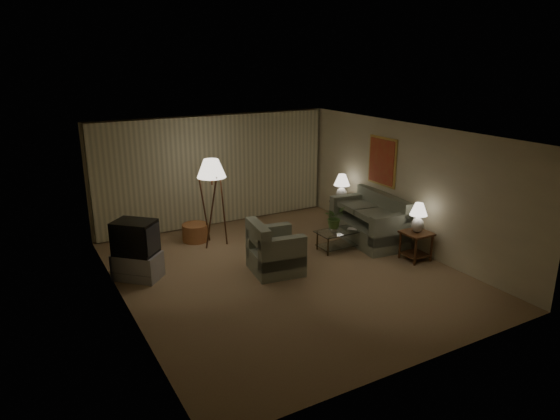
{
  "coord_description": "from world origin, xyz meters",
  "views": [
    {
      "loc": [
        -4.44,
        -7.7,
        4.03
      ],
      "look_at": [
        0.22,
        0.6,
        1.08
      ],
      "focal_mm": 32.0,
      "sensor_mm": 36.0,
      "label": 1
    }
  ],
  "objects_px": {
    "side_table_far": "(341,209)",
    "floor_lamp": "(213,201)",
    "tv_cabinet": "(138,266)",
    "side_table_near": "(416,241)",
    "coffee_table": "(339,237)",
    "sofa": "(368,223)",
    "crt_tv": "(135,237)",
    "armchair": "(276,252)",
    "ottoman": "(195,232)",
    "vase": "(334,229)",
    "table_lamp_near": "(418,215)",
    "table_lamp_far": "(342,185)"
  },
  "relations": [
    {
      "from": "armchair",
      "to": "ottoman",
      "type": "relative_size",
      "value": 2.05
    },
    {
      "from": "vase",
      "to": "table_lamp_near",
      "type": "bearing_deg",
      "value": -46.97
    },
    {
      "from": "coffee_table",
      "to": "armchair",
      "type": "bearing_deg",
      "value": -168.94
    },
    {
      "from": "coffee_table",
      "to": "tv_cabinet",
      "type": "xyz_separation_m",
      "value": [
        -4.18,
        0.65,
        -0.03
      ]
    },
    {
      "from": "coffee_table",
      "to": "crt_tv",
      "type": "bearing_deg",
      "value": 171.22
    },
    {
      "from": "coffee_table",
      "to": "floor_lamp",
      "type": "height_order",
      "value": "floor_lamp"
    },
    {
      "from": "table_lamp_near",
      "to": "vase",
      "type": "bearing_deg",
      "value": 133.03
    },
    {
      "from": "armchair",
      "to": "side_table_near",
      "type": "relative_size",
      "value": 2.01
    },
    {
      "from": "vase",
      "to": "side_table_near",
      "type": "bearing_deg",
      "value": -46.97
    },
    {
      "from": "sofa",
      "to": "coffee_table",
      "type": "relative_size",
      "value": 2.11
    },
    {
      "from": "vase",
      "to": "side_table_far",
      "type": "bearing_deg",
      "value": 49.16
    },
    {
      "from": "side_table_far",
      "to": "crt_tv",
      "type": "relative_size",
      "value": 0.67
    },
    {
      "from": "armchair",
      "to": "vase",
      "type": "distance_m",
      "value": 1.65
    },
    {
      "from": "armchair",
      "to": "table_lamp_far",
      "type": "height_order",
      "value": "table_lamp_far"
    },
    {
      "from": "armchair",
      "to": "ottoman",
      "type": "xyz_separation_m",
      "value": [
        -0.78,
        2.36,
        -0.21
      ]
    },
    {
      "from": "tv_cabinet",
      "to": "floor_lamp",
      "type": "distance_m",
      "value": 2.27
    },
    {
      "from": "side_table_near",
      "to": "table_lamp_far",
      "type": "relative_size",
      "value": 0.89
    },
    {
      "from": "sofa",
      "to": "coffee_table",
      "type": "xyz_separation_m",
      "value": [
        -0.87,
        -0.1,
        -0.15
      ]
    },
    {
      "from": "coffee_table",
      "to": "floor_lamp",
      "type": "xyz_separation_m",
      "value": [
        -2.26,
        1.59,
        0.73
      ]
    },
    {
      "from": "table_lamp_near",
      "to": "tv_cabinet",
      "type": "height_order",
      "value": "table_lamp_near"
    },
    {
      "from": "side_table_far",
      "to": "floor_lamp",
      "type": "distance_m",
      "value": 3.34
    },
    {
      "from": "tv_cabinet",
      "to": "vase",
      "type": "xyz_separation_m",
      "value": [
        4.03,
        -0.65,
        0.24
      ]
    },
    {
      "from": "ottoman",
      "to": "floor_lamp",
      "type": "bearing_deg",
      "value": -56.68
    },
    {
      "from": "floor_lamp",
      "to": "sofa",
      "type": "bearing_deg",
      "value": -25.48
    },
    {
      "from": "side_table_near",
      "to": "tv_cabinet",
      "type": "relative_size",
      "value": 0.62
    },
    {
      "from": "sofa",
      "to": "side_table_far",
      "type": "height_order",
      "value": "sofa"
    },
    {
      "from": "sofa",
      "to": "table_lamp_far",
      "type": "height_order",
      "value": "table_lamp_far"
    },
    {
      "from": "sofa",
      "to": "side_table_near",
      "type": "xyz_separation_m",
      "value": [
        0.15,
        -1.35,
        -0.01
      ]
    },
    {
      "from": "armchair",
      "to": "table_lamp_far",
      "type": "xyz_separation_m",
      "value": [
        2.78,
        1.69,
        0.6
      ]
    },
    {
      "from": "sofa",
      "to": "floor_lamp",
      "type": "bearing_deg",
      "value": -109.2
    },
    {
      "from": "tv_cabinet",
      "to": "vase",
      "type": "bearing_deg",
      "value": 34.73
    },
    {
      "from": "coffee_table",
      "to": "sofa",
      "type": "bearing_deg",
      "value": 6.58
    },
    {
      "from": "sofa",
      "to": "vase",
      "type": "height_order",
      "value": "sofa"
    },
    {
      "from": "table_lamp_near",
      "to": "ottoman",
      "type": "height_order",
      "value": "table_lamp_near"
    },
    {
      "from": "side_table_near",
      "to": "crt_tv",
      "type": "relative_size",
      "value": 0.67
    },
    {
      "from": "side_table_near",
      "to": "coffee_table",
      "type": "height_order",
      "value": "side_table_near"
    },
    {
      "from": "armchair",
      "to": "table_lamp_near",
      "type": "distance_m",
      "value": 2.98
    },
    {
      "from": "side_table_near",
      "to": "table_lamp_far",
      "type": "bearing_deg",
      "value": 90.0
    },
    {
      "from": "crt_tv",
      "to": "floor_lamp",
      "type": "distance_m",
      "value": 2.15
    },
    {
      "from": "ottoman",
      "to": "table_lamp_far",
      "type": "bearing_deg",
      "value": -10.61
    },
    {
      "from": "armchair",
      "to": "side_table_near",
      "type": "bearing_deg",
      "value": -100.08
    },
    {
      "from": "sofa",
      "to": "crt_tv",
      "type": "xyz_separation_m",
      "value": [
        -5.05,
        0.55,
        0.39
      ]
    },
    {
      "from": "tv_cabinet",
      "to": "ottoman",
      "type": "xyz_separation_m",
      "value": [
        1.64,
        1.37,
        -0.05
      ]
    },
    {
      "from": "tv_cabinet",
      "to": "floor_lamp",
      "type": "relative_size",
      "value": 0.51
    },
    {
      "from": "sofa",
      "to": "floor_lamp",
      "type": "xyz_separation_m",
      "value": [
        -3.13,
        1.49,
        0.58
      ]
    },
    {
      "from": "side_table_near",
      "to": "vase",
      "type": "bearing_deg",
      "value": 133.03
    },
    {
      "from": "side_table_far",
      "to": "ottoman",
      "type": "distance_m",
      "value": 3.62
    },
    {
      "from": "table_lamp_near",
      "to": "crt_tv",
      "type": "relative_size",
      "value": 0.68
    },
    {
      "from": "floor_lamp",
      "to": "table_lamp_near",
      "type": "bearing_deg",
      "value": -40.91
    },
    {
      "from": "tv_cabinet",
      "to": "crt_tv",
      "type": "relative_size",
      "value": 1.08
    }
  ]
}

